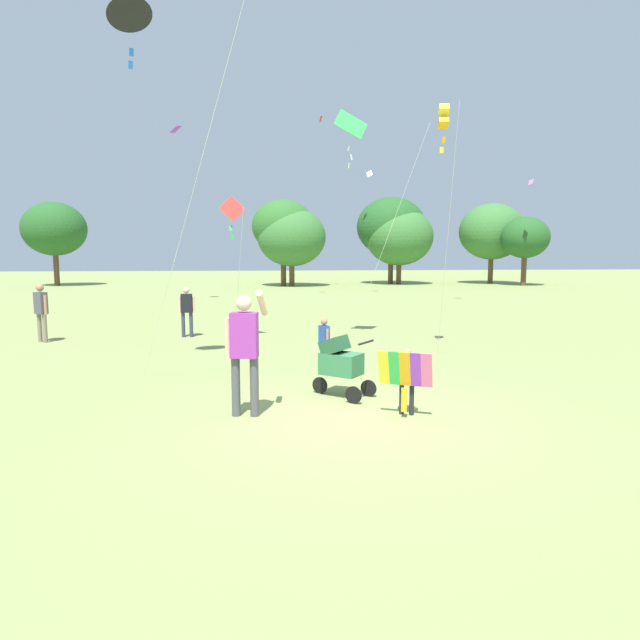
% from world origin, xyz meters
% --- Properties ---
extents(ground_plane, '(120.00, 120.00, 0.00)m').
position_xyz_m(ground_plane, '(0.00, 0.00, 0.00)').
color(ground_plane, '#849351').
extents(treeline_distant, '(36.02, 6.56, 6.25)m').
position_xyz_m(treeline_distant, '(4.67, 31.43, 3.72)').
color(treeline_distant, brown).
rests_on(treeline_distant, ground).
extents(child_with_butterfly_kite, '(0.79, 0.51, 0.99)m').
position_xyz_m(child_with_butterfly_kite, '(0.80, 0.03, 0.62)').
color(child_with_butterfly_kite, '#232328').
rests_on(child_with_butterfly_kite, ground).
extents(person_adult_flyer, '(0.63, 0.54, 1.87)m').
position_xyz_m(person_adult_flyer, '(-1.57, 0.24, 1.08)').
color(person_adult_flyer, '#4C4C51').
rests_on(person_adult_flyer, ground).
extents(stroller, '(1.04, 0.91, 1.03)m').
position_xyz_m(stroller, '(-0.04, 1.19, 0.61)').
color(stroller, black).
rests_on(stroller, ground).
extents(kite_adult_black, '(2.88, 3.28, 6.90)m').
position_xyz_m(kite_adult_black, '(-3.64, 3.10, 6.62)').
color(kite_adult_black, black).
rests_on(kite_adult_black, ground).
extents(kite_orange_delta, '(0.75, 2.65, 3.87)m').
position_xyz_m(kite_orange_delta, '(-2.11, 7.08, 3.35)').
color(kite_orange_delta, red).
rests_on(kite_orange_delta, ground).
extents(kite_green_novelty, '(2.21, 1.43, 6.07)m').
position_xyz_m(kite_green_novelty, '(1.01, 6.84, 5.45)').
color(kite_green_novelty, green).
rests_on(kite_green_novelty, ground).
extents(kite_blue_high, '(0.47, 2.20, 5.69)m').
position_xyz_m(kite_blue_high, '(2.76, 4.81, 5.35)').
color(kite_blue_high, yellow).
rests_on(kite_blue_high, ground).
extents(distant_kites_cluster, '(21.00, 14.30, 11.29)m').
position_xyz_m(distant_kites_cluster, '(3.51, 21.49, 11.14)').
color(distant_kites_cluster, white).
extents(person_red_shirt, '(0.22, 0.33, 1.08)m').
position_xyz_m(person_red_shirt, '(-0.10, 3.17, 0.64)').
color(person_red_shirt, '#33384C').
rests_on(person_red_shirt, ground).
extents(person_sitting_far, '(0.46, 0.20, 1.42)m').
position_xyz_m(person_sitting_far, '(-3.49, 8.00, 0.84)').
color(person_sitting_far, '#33384C').
rests_on(person_sitting_far, ground).
extents(person_couple_left, '(0.41, 0.37, 1.55)m').
position_xyz_m(person_couple_left, '(-7.20, 7.45, 0.91)').
color(person_couple_left, '#7F705B').
rests_on(person_couple_left, ground).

